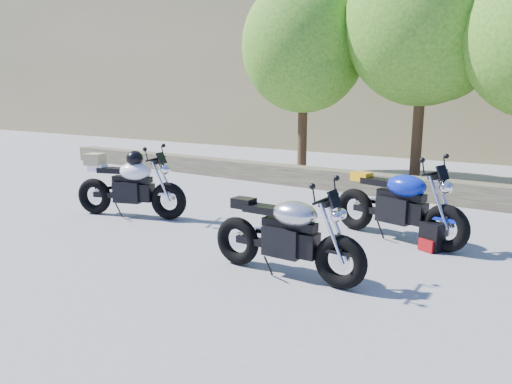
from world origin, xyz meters
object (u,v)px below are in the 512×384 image
silver_bike (287,236)px  blue_bike (398,205)px  white_bike (129,184)px  backpack (432,237)px

silver_bike → blue_bike: blue_bike is taller
silver_bike → blue_bike: bearing=72.7°
white_bike → blue_bike: 4.93m
blue_bike → backpack: blue_bike is taller
silver_bike → blue_bike: size_ratio=0.93×
silver_bike → white_bike: (-4.07, 0.86, 0.10)m
blue_bike → white_bike: bearing=-149.8°
blue_bike → backpack: 0.74m
silver_bike → white_bike: 4.17m
blue_bike → backpack: size_ratio=5.44×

